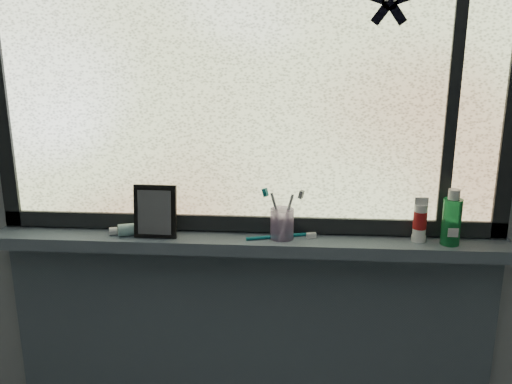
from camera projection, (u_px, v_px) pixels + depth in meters
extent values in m
cube|color=#9EA3A8|center=(250.00, 160.00, 1.79)|extent=(3.00, 0.01, 2.50)
cube|color=slate|center=(248.00, 243.00, 1.79)|extent=(1.62, 0.14, 0.04)
cube|color=slate|center=(250.00, 373.00, 1.99)|extent=(1.62, 0.02, 0.98)
cube|color=silver|center=(249.00, 70.00, 1.69)|extent=(1.50, 0.01, 1.00)
cube|color=black|center=(249.00, 223.00, 1.82)|extent=(1.60, 0.03, 0.05)
cube|color=black|center=(455.00, 71.00, 1.65)|extent=(0.03, 0.03, 1.00)
cube|color=black|center=(155.00, 211.00, 1.77)|extent=(0.13, 0.07, 0.17)
cylinder|color=#D0A7DD|center=(282.00, 224.00, 1.76)|extent=(0.10, 0.10, 0.10)
cylinder|color=green|center=(452.00, 217.00, 1.70)|extent=(0.06, 0.06, 0.14)
cylinder|color=silver|center=(420.00, 218.00, 1.73)|extent=(0.04, 0.04, 0.10)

